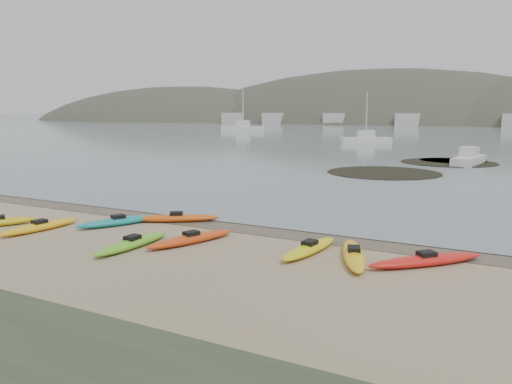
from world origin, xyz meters
The scene contains 7 objects.
ground centered at (0.00, 0.00, 0.00)m, with size 600.00×600.00×0.00m, color tan.
wet_sand centered at (0.00, -0.30, 0.00)m, with size 60.00×60.00×0.00m, color brown.
water centered at (0.00, 300.00, 0.01)m, with size 1200.00×1200.00×0.00m, color slate.
kayaks centered at (-0.07, -3.05, 0.17)m, with size 23.65×7.70×0.34m.
kelp_mats centered at (2.59, 27.74, 0.03)m, with size 12.44×20.39×0.04m.
moored_boats centered at (0.50, 79.11, 0.61)m, with size 105.97×93.44×1.39m.
far_town centered at (6.00, 145.00, 2.00)m, with size 199.00×5.00×4.00m.
Camera 1 is at (9.74, -18.53, 4.93)m, focal length 35.00 mm.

